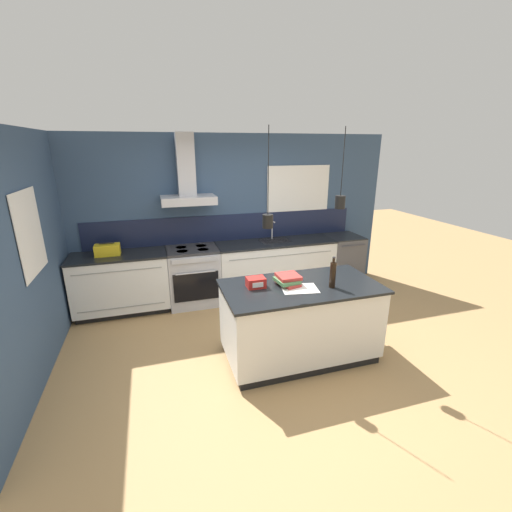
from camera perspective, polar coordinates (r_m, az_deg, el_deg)
The scene contains 13 objects.
ground_plane at distance 4.33m, azimuth 1.51°, elevation -15.92°, with size 16.00×16.00×0.00m, color tan.
wall_back at distance 5.62m, azimuth -5.19°, elevation 7.01°, with size 5.60×2.26×2.60m.
wall_left at distance 4.44m, azimuth -33.02°, elevation 0.52°, with size 0.08×3.80×2.60m.
counter_run_left at distance 5.49m, azimuth -21.48°, elevation -4.22°, with size 1.36×0.64×0.91m.
counter_run_sink at distance 5.78m, azimuth 3.20°, elevation -1.83°, with size 1.97×0.64×1.25m.
oven_range at distance 5.48m, azimuth -10.36°, elevation -3.30°, with size 0.78×0.66×0.91m.
dishwasher at distance 6.31m, azimuth 14.09°, elevation -0.70°, with size 0.58×0.65×0.91m.
kitchen_island at distance 4.10m, azimuth 7.30°, elevation -10.66°, with size 1.78×0.93×0.91m.
bottle_on_island at distance 3.86m, azimuth 12.67°, elevation -3.02°, with size 0.07×0.07×0.35m.
book_stack at distance 3.88m, azimuth 5.29°, elevation -3.97°, with size 0.28×0.33×0.12m.
red_supply_box at distance 3.80m, azimuth -0.03°, elevation -4.42°, with size 0.20×0.16×0.11m.
paper_pile at distance 3.80m, azimuth 7.29°, elevation -5.43°, with size 0.43×0.34×0.01m.
yellow_toolbox at distance 5.33m, azimuth -23.52°, elevation 0.94°, with size 0.34×0.18×0.19m.
Camera 1 is at (-1.16, -3.41, 2.41)m, focal length 24.00 mm.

